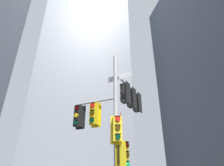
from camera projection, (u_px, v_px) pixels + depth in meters
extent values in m
cube|color=#9399A3|center=(84.00, 50.00, 41.29)|extent=(15.46, 15.46, 53.76)
cylinder|color=#B2B2B5|center=(116.00, 133.00, 7.89)|extent=(0.19, 0.19, 7.63)
cylinder|color=#B2B2B5|center=(128.00, 86.00, 10.27)|extent=(2.06, 2.20, 0.10)
cylinder|color=#B2B2B5|center=(95.00, 102.00, 9.00)|extent=(1.71, 1.45, 0.10)
cube|color=black|center=(128.00, 93.00, 9.58)|extent=(0.35, 0.37, 1.14)
cube|color=black|center=(125.00, 93.00, 9.66)|extent=(0.48, 0.48, 1.00)
cylinder|color=red|center=(121.00, 88.00, 9.91)|extent=(0.18, 0.19, 0.20)
cube|color=black|center=(121.00, 86.00, 9.96)|extent=(0.20, 0.21, 0.02)
cylinder|color=#3C2C06|center=(121.00, 94.00, 9.75)|extent=(0.18, 0.19, 0.20)
cube|color=black|center=(121.00, 92.00, 9.81)|extent=(0.20, 0.21, 0.02)
cylinder|color=#06311C|center=(121.00, 100.00, 9.59)|extent=(0.18, 0.19, 0.20)
cube|color=black|center=(121.00, 98.00, 9.65)|extent=(0.20, 0.21, 0.02)
cube|color=black|center=(134.00, 98.00, 10.21)|extent=(0.35, 0.37, 1.14)
cube|color=black|center=(131.00, 98.00, 10.29)|extent=(0.48, 0.48, 1.00)
cylinder|color=red|center=(128.00, 93.00, 10.54)|extent=(0.18, 0.19, 0.20)
cube|color=black|center=(127.00, 91.00, 10.59)|extent=(0.20, 0.21, 0.02)
cylinder|color=#3C2C06|center=(128.00, 99.00, 10.38)|extent=(0.18, 0.19, 0.20)
cube|color=black|center=(128.00, 97.00, 10.44)|extent=(0.20, 0.21, 0.02)
cylinder|color=#06311C|center=(128.00, 105.00, 10.22)|extent=(0.18, 0.19, 0.20)
cube|color=black|center=(128.00, 103.00, 10.28)|extent=(0.20, 0.21, 0.02)
cube|color=black|center=(140.00, 102.00, 10.84)|extent=(0.35, 0.37, 1.14)
cube|color=black|center=(137.00, 103.00, 10.92)|extent=(0.48, 0.48, 1.00)
cylinder|color=#360605|center=(133.00, 98.00, 11.17)|extent=(0.18, 0.19, 0.20)
cube|color=black|center=(133.00, 96.00, 11.22)|extent=(0.20, 0.21, 0.02)
cylinder|color=#3C2C06|center=(134.00, 104.00, 11.01)|extent=(0.18, 0.19, 0.20)
cube|color=black|center=(133.00, 102.00, 11.07)|extent=(0.20, 0.21, 0.02)
cylinder|color=#19C672|center=(134.00, 109.00, 10.85)|extent=(0.18, 0.19, 0.20)
cube|color=black|center=(134.00, 107.00, 10.91)|extent=(0.20, 0.21, 0.02)
cube|color=yellow|center=(96.00, 115.00, 8.88)|extent=(0.39, 0.33, 1.14)
cube|color=yellow|center=(94.00, 114.00, 8.73)|extent=(0.48, 0.48, 1.00)
cylinder|color=red|center=(93.00, 105.00, 8.72)|extent=(0.19, 0.17, 0.20)
cube|color=black|center=(93.00, 103.00, 8.77)|extent=(0.22, 0.20, 0.02)
cylinder|color=#3C2C06|center=(92.00, 113.00, 8.57)|extent=(0.19, 0.17, 0.20)
cube|color=black|center=(92.00, 110.00, 8.62)|extent=(0.22, 0.20, 0.02)
cylinder|color=#06311C|center=(92.00, 120.00, 8.41)|extent=(0.19, 0.17, 0.20)
cube|color=black|center=(92.00, 118.00, 8.46)|extent=(0.22, 0.20, 0.02)
cube|color=black|center=(81.00, 117.00, 9.21)|extent=(0.39, 0.33, 1.14)
cube|color=black|center=(79.00, 116.00, 9.06)|extent=(0.48, 0.48, 1.00)
cylinder|color=#360605|center=(77.00, 108.00, 9.05)|extent=(0.19, 0.17, 0.20)
cube|color=black|center=(77.00, 106.00, 9.10)|extent=(0.22, 0.20, 0.02)
cylinder|color=yellow|center=(76.00, 115.00, 8.90)|extent=(0.19, 0.17, 0.20)
cube|color=black|center=(76.00, 113.00, 8.94)|extent=(0.22, 0.20, 0.02)
cylinder|color=#06311C|center=(76.00, 123.00, 8.74)|extent=(0.19, 0.17, 0.20)
cube|color=black|center=(76.00, 120.00, 8.79)|extent=(0.22, 0.20, 0.02)
cube|color=yellow|center=(116.00, 130.00, 7.85)|extent=(0.48, 0.09, 1.14)
cube|color=yellow|center=(117.00, 129.00, 7.68)|extent=(0.38, 0.38, 1.00)
cylinder|color=red|center=(118.00, 119.00, 7.66)|extent=(0.21, 0.08, 0.20)
cube|color=black|center=(118.00, 116.00, 7.71)|extent=(0.23, 0.10, 0.02)
cylinder|color=#3C2C06|center=(118.00, 128.00, 7.50)|extent=(0.21, 0.08, 0.20)
cube|color=black|center=(118.00, 125.00, 7.55)|extent=(0.23, 0.10, 0.02)
cylinder|color=#06311C|center=(118.00, 137.00, 7.35)|extent=(0.21, 0.08, 0.20)
cube|color=black|center=(118.00, 134.00, 7.39)|extent=(0.23, 0.10, 0.02)
cube|color=yellow|center=(119.00, 155.00, 7.47)|extent=(0.35, 0.38, 1.14)
cube|color=yellow|center=(123.00, 155.00, 7.39)|extent=(0.48, 0.48, 1.00)
cylinder|color=#360605|center=(127.00, 145.00, 7.46)|extent=(0.18, 0.19, 0.20)
cube|color=black|center=(127.00, 142.00, 7.51)|extent=(0.20, 0.21, 0.02)
cylinder|color=#3C2C06|center=(128.00, 155.00, 7.31)|extent=(0.18, 0.19, 0.20)
cube|color=black|center=(128.00, 151.00, 7.36)|extent=(0.20, 0.21, 0.02)
cylinder|color=#19C672|center=(128.00, 164.00, 7.15)|extent=(0.18, 0.19, 0.20)
cube|color=black|center=(128.00, 161.00, 7.20)|extent=(0.20, 0.21, 0.02)
cube|color=white|center=(119.00, 77.00, 9.40)|extent=(0.97, 0.99, 0.28)
cube|color=#19479E|center=(119.00, 77.00, 9.40)|extent=(0.94, 0.96, 0.24)
cube|color=red|center=(121.00, 123.00, 8.06)|extent=(0.22, 0.61, 0.80)
cube|color=white|center=(121.00, 123.00, 8.06)|extent=(0.21, 0.57, 0.76)
cube|color=black|center=(121.00, 155.00, 7.42)|extent=(0.41, 0.46, 0.72)
cube|color=white|center=(121.00, 155.00, 7.42)|extent=(0.38, 0.43, 0.68)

